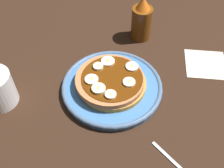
{
  "coord_description": "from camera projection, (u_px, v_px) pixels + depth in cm",
  "views": [
    {
      "loc": [
        1.86,
        44.68,
        54.22
      ],
      "look_at": [
        0.0,
        0.0,
        2.21
      ],
      "focal_mm": 44.2,
      "sensor_mm": 36.0,
      "label": 1
    }
  ],
  "objects": [
    {
      "name": "banana_slice_4",
      "position": [
        92.0,
        80.0,
        0.66
      ],
      "size": [
        3.3,
        3.3,
        0.74
      ],
      "color": "#F5E4B3",
      "rests_on": "pancake_stack"
    },
    {
      "name": "banana_slice_6",
      "position": [
        98.0,
        67.0,
        0.69
      ],
      "size": [
        2.61,
        2.61,
        0.87
      ],
      "color": "#EEF0B5",
      "rests_on": "pancake_stack"
    },
    {
      "name": "fork",
      "position": [
        179.0,
        166.0,
        0.57
      ],
      "size": [
        8.8,
        10.83,
        0.5
      ],
      "color": "silver",
      "rests_on": "ground_plane"
    },
    {
      "name": "banana_slice_0",
      "position": [
        132.0,
        67.0,
        0.69
      ],
      "size": [
        3.24,
        3.24,
        0.69
      ],
      "color": "#F6E2C6",
      "rests_on": "pancake_stack"
    },
    {
      "name": "pancake_stack",
      "position": [
        112.0,
        81.0,
        0.68
      ],
      "size": [
        17.85,
        17.43,
        2.83
      ],
      "color": "#BA8339",
      "rests_on": "plate"
    },
    {
      "name": "banana_slice_2",
      "position": [
        99.0,
        89.0,
        0.64
      ],
      "size": [
        3.28,
        3.28,
        0.92
      ],
      "color": "#EDECBB",
      "rests_on": "pancake_stack"
    },
    {
      "name": "banana_slice_3",
      "position": [
        111.0,
        95.0,
        0.63
      ],
      "size": [
        2.69,
        2.69,
        0.78
      ],
      "color": "#FEE3C5",
      "rests_on": "pancake_stack"
    },
    {
      "name": "napkin",
      "position": [
        206.0,
        64.0,
        0.76
      ],
      "size": [
        12.51,
        12.51,
        0.3
      ],
      "primitive_type": "cube",
      "rotation": [
        0.0,
        0.0,
        -0.15
      ],
      "color": "beige",
      "rests_on": "ground_plane"
    },
    {
      "name": "plate",
      "position": [
        112.0,
        87.0,
        0.69
      ],
      "size": [
        25.34,
        25.34,
        2.09
      ],
      "color": "#3F72B2",
      "rests_on": "ground_plane"
    },
    {
      "name": "syrup_bottle",
      "position": [
        142.0,
        20.0,
        0.79
      ],
      "size": [
        5.96,
        5.96,
        13.46
      ],
      "color": "brown",
      "rests_on": "ground_plane"
    },
    {
      "name": "banana_slice_1",
      "position": [
        129.0,
        82.0,
        0.66
      ],
      "size": [
        3.03,
        3.03,
        0.74
      ],
      "color": "#F8E5B4",
      "rests_on": "pancake_stack"
    },
    {
      "name": "ground_plane",
      "position": [
        112.0,
        93.0,
        0.71
      ],
      "size": [
        140.0,
        140.0,
        3.0
      ],
      "primitive_type": "cube",
      "color": "black"
    },
    {
      "name": "banana_slice_5",
      "position": [
        108.0,
        62.0,
        0.7
      ],
      "size": [
        3.46,
        3.46,
        0.8
      ],
      "color": "beige",
      "rests_on": "pancake_stack"
    }
  ]
}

